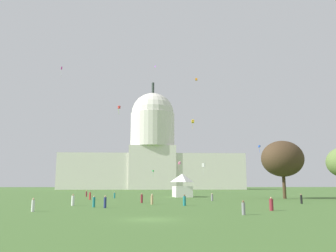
{
  "coord_description": "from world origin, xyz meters",
  "views": [
    {
      "loc": [
        -0.03,
        -31.94,
        3.19
      ],
      "look_at": [
        5.98,
        83.39,
        23.44
      ],
      "focal_mm": 35.76,
      "sensor_mm": 36.0,
      "label": 1
    }
  ],
  "objects_px": {
    "person_maroon_deep_crowd": "(86,194)",
    "person_navy_front_right": "(105,202)",
    "kite_green_low": "(153,171)",
    "kite_orange_high": "(196,79)",
    "person_maroon_edge_west": "(142,198)",
    "kite_pink_low": "(179,163)",
    "person_black_lawn_far_left": "(301,199)",
    "person_white_aisle_center": "(33,205)",
    "person_grey_mid_right": "(243,208)",
    "capitol_building": "(152,153)",
    "person_red_near_tree_west": "(90,196)",
    "tree_east_far": "(283,159)",
    "kite_red_mid": "(119,107)",
    "person_teal_back_left": "(94,202)",
    "kite_blue_low": "(259,146)",
    "kite_violet_high": "(155,66)",
    "person_white_mid_center": "(73,200)",
    "person_maroon_lawn_far_right": "(271,205)",
    "event_tent": "(182,185)",
    "person_teal_back_right": "(184,201)",
    "person_teal_mid_left": "(115,195)",
    "kite_white_low": "(203,165)",
    "person_grey_edge_east": "(212,197)",
    "kite_magenta_high": "(61,70)",
    "kite_gold_mid": "(193,121)",
    "person_tan_front_left": "(152,200)"
  },
  "relations": [
    {
      "from": "person_teal_back_left",
      "to": "kite_blue_low",
      "type": "bearing_deg",
      "value": 111.11
    },
    {
      "from": "capitol_building",
      "to": "tree_east_far",
      "type": "xyz_separation_m",
      "value": [
        29.55,
        -148.71,
        -14.75
      ]
    },
    {
      "from": "person_teal_back_left",
      "to": "person_maroon_deep_crowd",
      "type": "bearing_deg",
      "value": 157.89
    },
    {
      "from": "capitol_building",
      "to": "person_white_aisle_center",
      "type": "xyz_separation_m",
      "value": [
        -15.19,
        -183.51,
        -23.12
      ]
    },
    {
      "from": "person_red_near_tree_west",
      "to": "person_teal_back_left",
      "type": "bearing_deg",
      "value": 118.82
    },
    {
      "from": "person_black_lawn_far_left",
      "to": "person_maroon_lawn_far_right",
      "type": "xyz_separation_m",
      "value": [
        -10.42,
        -14.53,
        -0.01
      ]
    },
    {
      "from": "event_tent",
      "to": "person_teal_back_right",
      "type": "height_order",
      "value": "event_tent"
    },
    {
      "from": "person_grey_mid_right",
      "to": "kite_red_mid",
      "type": "relative_size",
      "value": 0.43
    },
    {
      "from": "person_red_near_tree_west",
      "to": "kite_pink_low",
      "type": "bearing_deg",
      "value": -99.07
    },
    {
      "from": "kite_white_low",
      "to": "capitol_building",
      "type": "bearing_deg",
      "value": 131.43
    },
    {
      "from": "person_navy_front_right",
      "to": "person_maroon_edge_west",
      "type": "bearing_deg",
      "value": -133.22
    },
    {
      "from": "person_grey_mid_right",
      "to": "kite_pink_low",
      "type": "height_order",
      "value": "kite_pink_low"
    },
    {
      "from": "event_tent",
      "to": "kite_blue_low",
      "type": "height_order",
      "value": "kite_blue_low"
    },
    {
      "from": "capitol_building",
      "to": "kite_white_low",
      "type": "bearing_deg",
      "value": -79.83
    },
    {
      "from": "person_teal_back_right",
      "to": "kite_gold_mid",
      "type": "relative_size",
      "value": 0.44
    },
    {
      "from": "person_black_lawn_far_left",
      "to": "person_white_aisle_center",
      "type": "distance_m",
      "value": 42.04
    },
    {
      "from": "person_red_near_tree_west",
      "to": "kite_white_low",
      "type": "distance_m",
      "value": 59.55
    },
    {
      "from": "capitol_building",
      "to": "kite_blue_low",
      "type": "height_order",
      "value": "capitol_building"
    },
    {
      "from": "person_maroon_edge_west",
      "to": "kite_pink_low",
      "type": "bearing_deg",
      "value": 111.95
    },
    {
      "from": "person_black_lawn_far_left",
      "to": "person_teal_back_left",
      "type": "relative_size",
      "value": 1.01
    },
    {
      "from": "person_maroon_lawn_far_right",
      "to": "person_teal_mid_left",
      "type": "xyz_separation_m",
      "value": [
        -23.42,
        38.88,
        -0.06
      ]
    },
    {
      "from": "person_teal_mid_left",
      "to": "kite_white_low",
      "type": "bearing_deg",
      "value": 115.27
    },
    {
      "from": "kite_pink_low",
      "to": "person_grey_edge_east",
      "type": "bearing_deg",
      "value": -57.17
    },
    {
      "from": "kite_green_low",
      "to": "kite_orange_high",
      "type": "height_order",
      "value": "kite_orange_high"
    },
    {
      "from": "person_white_mid_center",
      "to": "person_maroon_lawn_far_right",
      "type": "relative_size",
      "value": 1.05
    },
    {
      "from": "kite_blue_low",
      "to": "kite_violet_high",
      "type": "bearing_deg",
      "value": -81.57
    },
    {
      "from": "person_maroon_deep_crowd",
      "to": "person_navy_front_right",
      "type": "xyz_separation_m",
      "value": [
        10.69,
        -43.71,
        0.02
      ]
    },
    {
      "from": "capitol_building",
      "to": "kite_pink_low",
      "type": "bearing_deg",
      "value": -84.98
    },
    {
      "from": "tree_east_far",
      "to": "person_navy_front_right",
      "type": "bearing_deg",
      "value": -141.98
    },
    {
      "from": "kite_orange_high",
      "to": "person_maroon_lawn_far_right",
      "type": "bearing_deg",
      "value": -169.74
    },
    {
      "from": "kite_magenta_high",
      "to": "kite_white_low",
      "type": "xyz_separation_m",
      "value": [
        55.49,
        -6.65,
        -38.26
      ]
    },
    {
      "from": "person_maroon_lawn_far_right",
      "to": "person_teal_back_left",
      "type": "relative_size",
      "value": 1.02
    },
    {
      "from": "tree_east_far",
      "to": "kite_pink_low",
      "type": "xyz_separation_m",
      "value": [
        -20.36,
        44.08,
        1.7
      ]
    },
    {
      "from": "person_maroon_deep_crowd",
      "to": "person_teal_back_left",
      "type": "bearing_deg",
      "value": 135.7
    },
    {
      "from": "person_white_mid_center",
      "to": "person_maroon_edge_west",
      "type": "bearing_deg",
      "value": 106.51
    },
    {
      "from": "person_maroon_deep_crowd",
      "to": "person_teal_mid_left",
      "type": "bearing_deg",
      "value": 162.3
    },
    {
      "from": "tree_east_far",
      "to": "person_grey_mid_right",
      "type": "xyz_separation_m",
      "value": [
        -20.8,
        -40.38,
        -8.42
      ]
    },
    {
      "from": "person_maroon_deep_crowd",
      "to": "kite_magenta_high",
      "type": "relative_size",
      "value": 0.38
    },
    {
      "from": "person_white_aisle_center",
      "to": "person_grey_edge_east",
      "type": "height_order",
      "value": "person_white_aisle_center"
    },
    {
      "from": "person_grey_mid_right",
      "to": "person_grey_edge_east",
      "type": "distance_m",
      "value": 31.11
    },
    {
      "from": "person_maroon_deep_crowd",
      "to": "person_teal_back_left",
      "type": "distance_m",
      "value": 42.86
    },
    {
      "from": "kite_white_low",
      "to": "person_grey_edge_east",
      "type": "bearing_deg",
      "value": -66.15
    },
    {
      "from": "person_maroon_deep_crowd",
      "to": "person_red_near_tree_west",
      "type": "height_order",
      "value": "person_red_near_tree_west"
    },
    {
      "from": "capitol_building",
      "to": "person_maroon_edge_west",
      "type": "bearing_deg",
      "value": -90.94
    },
    {
      "from": "person_black_lawn_far_left",
      "to": "person_grey_edge_east",
      "type": "distance_m",
      "value": 17.08
    },
    {
      "from": "person_maroon_deep_crowd",
      "to": "person_tan_front_left",
      "type": "bearing_deg",
      "value": 149.47
    },
    {
      "from": "person_navy_front_right",
      "to": "person_teal_back_right",
      "type": "distance_m",
      "value": 12.27
    },
    {
      "from": "person_navy_front_right",
      "to": "kite_blue_low",
      "type": "relative_size",
      "value": 0.64
    },
    {
      "from": "tree_east_far",
      "to": "person_black_lawn_far_left",
      "type": "bearing_deg",
      "value": -104.7
    },
    {
      "from": "person_black_lawn_far_left",
      "to": "person_white_aisle_center",
      "type": "relative_size",
      "value": 1.02
    }
  ]
}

